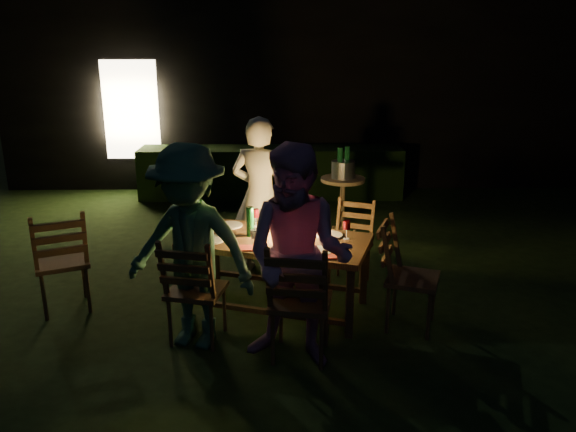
{
  "coord_description": "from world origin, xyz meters",
  "views": [
    {
      "loc": [
        -0.38,
        -5.17,
        2.43
      ],
      "look_at": [
        -0.29,
        -0.06,
        0.84
      ],
      "focal_mm": 35.0,
      "sensor_mm": 36.0,
      "label": 1
    }
  ],
  "objects_px": {
    "dining_table": "(276,246)",
    "bottle_table": "(250,222)",
    "chair_near_right": "(300,321)",
    "bottle_bucket_a": "(340,166)",
    "ice_bucket": "(343,169)",
    "chair_near_left": "(197,308)",
    "chair_far_left": "(259,249)",
    "person_opp_right": "(298,258)",
    "person_opp_left": "(190,248)",
    "side_table": "(343,185)",
    "chair_far_right": "(350,259)",
    "person_house_side": "(260,196)",
    "bottle_bucket_b": "(347,165)",
    "chair_end": "(409,295)",
    "lantern": "(283,221)",
    "chair_spare": "(64,279)"
  },
  "relations": [
    {
      "from": "dining_table",
      "to": "bottle_table",
      "type": "xyz_separation_m",
      "value": [
        -0.24,
        0.08,
        0.21
      ]
    },
    {
      "from": "chair_near_right",
      "to": "bottle_bucket_a",
      "type": "relative_size",
      "value": 3.26
    },
    {
      "from": "bottle_table",
      "to": "ice_bucket",
      "type": "relative_size",
      "value": 0.93
    },
    {
      "from": "chair_near_left",
      "to": "bottle_table",
      "type": "xyz_separation_m",
      "value": [
        0.43,
        0.67,
        0.54
      ]
    },
    {
      "from": "bottle_bucket_a",
      "to": "ice_bucket",
      "type": "bearing_deg",
      "value": 38.66
    },
    {
      "from": "bottle_bucket_a",
      "to": "bottle_table",
      "type": "bearing_deg",
      "value": -117.5
    },
    {
      "from": "chair_far_left",
      "to": "person_opp_right",
      "type": "bearing_deg",
      "value": 115.37
    },
    {
      "from": "person_opp_left",
      "to": "bottle_table",
      "type": "distance_m",
      "value": 0.84
    },
    {
      "from": "side_table",
      "to": "ice_bucket",
      "type": "xyz_separation_m",
      "value": [
        0.0,
        -0.0,
        0.2
      ]
    },
    {
      "from": "chair_far_right",
      "to": "bottle_bucket_a",
      "type": "relative_size",
      "value": 2.81
    },
    {
      "from": "chair_near_right",
      "to": "person_opp_right",
      "type": "distance_m",
      "value": 0.56
    },
    {
      "from": "person_house_side",
      "to": "bottle_table",
      "type": "xyz_separation_m",
      "value": [
        -0.07,
        -0.84,
        -0.01
      ]
    },
    {
      "from": "person_opp_right",
      "to": "bottle_bucket_b",
      "type": "distance_m",
      "value": 3.16
    },
    {
      "from": "side_table",
      "to": "bottle_bucket_b",
      "type": "xyz_separation_m",
      "value": [
        0.05,
        0.04,
        0.25
      ]
    },
    {
      "from": "bottle_table",
      "to": "chair_near_left",
      "type": "bearing_deg",
      "value": -122.58
    },
    {
      "from": "chair_far_right",
      "to": "chair_end",
      "type": "relative_size",
      "value": 0.89
    },
    {
      "from": "lantern",
      "to": "bottle_bucket_b",
      "type": "xyz_separation_m",
      "value": [
        0.84,
        2.12,
        0.07
      ]
    },
    {
      "from": "person_opp_right",
      "to": "chair_end",
      "type": "bearing_deg",
      "value": 46.5
    },
    {
      "from": "lantern",
      "to": "side_table",
      "type": "height_order",
      "value": "lantern"
    },
    {
      "from": "chair_far_right",
      "to": "ice_bucket",
      "type": "relative_size",
      "value": 3.0
    },
    {
      "from": "person_house_side",
      "to": "chair_far_right",
      "type": "bearing_deg",
      "value": 177.06
    },
    {
      "from": "bottle_table",
      "to": "side_table",
      "type": "xyz_separation_m",
      "value": [
        1.09,
        2.04,
        -0.17
      ]
    },
    {
      "from": "chair_far_left",
      "to": "bottle_bucket_b",
      "type": "relative_size",
      "value": 2.79
    },
    {
      "from": "dining_table",
      "to": "bottle_bucket_a",
      "type": "distance_m",
      "value": 2.24
    },
    {
      "from": "dining_table",
      "to": "bottle_bucket_b",
      "type": "distance_m",
      "value": 2.35
    },
    {
      "from": "chair_near_right",
      "to": "chair_spare",
      "type": "xyz_separation_m",
      "value": [
        -2.17,
        0.88,
        -0.0
      ]
    },
    {
      "from": "ice_bucket",
      "to": "lantern",
      "type": "bearing_deg",
      "value": -110.74
    },
    {
      "from": "chair_near_left",
      "to": "chair_end",
      "type": "relative_size",
      "value": 0.98
    },
    {
      "from": "chair_spare",
      "to": "bottle_bucket_b",
      "type": "bearing_deg",
      "value": 12.57
    },
    {
      "from": "lantern",
      "to": "bottle_bucket_b",
      "type": "relative_size",
      "value": 1.09
    },
    {
      "from": "ice_bucket",
      "to": "bottle_bucket_a",
      "type": "relative_size",
      "value": 0.94
    },
    {
      "from": "bottle_bucket_b",
      "to": "person_house_side",
      "type": "bearing_deg",
      "value": -131.01
    },
    {
      "from": "chair_far_left",
      "to": "person_house_side",
      "type": "distance_m",
      "value": 0.58
    },
    {
      "from": "chair_far_left",
      "to": "bottle_bucket_b",
      "type": "distance_m",
      "value": 1.81
    },
    {
      "from": "chair_near_right",
      "to": "lantern",
      "type": "height_order",
      "value": "lantern"
    },
    {
      "from": "chair_near_left",
      "to": "ice_bucket",
      "type": "relative_size",
      "value": 3.29
    },
    {
      "from": "chair_near_right",
      "to": "side_table",
      "type": "bearing_deg",
      "value": 88.21
    },
    {
      "from": "chair_far_left",
      "to": "bottle_bucket_a",
      "type": "distance_m",
      "value": 1.69
    },
    {
      "from": "chair_far_left",
      "to": "chair_spare",
      "type": "height_order",
      "value": "chair_spare"
    },
    {
      "from": "chair_far_left",
      "to": "person_opp_right",
      "type": "height_order",
      "value": "person_opp_right"
    },
    {
      "from": "person_opp_left",
      "to": "ice_bucket",
      "type": "xyz_separation_m",
      "value": [
        1.53,
        2.75,
        0.03
      ]
    },
    {
      "from": "side_table",
      "to": "bottle_bucket_b",
      "type": "height_order",
      "value": "bottle_bucket_b"
    },
    {
      "from": "chair_spare",
      "to": "chair_near_left",
      "type": "bearing_deg",
      "value": -48.44
    },
    {
      "from": "chair_end",
      "to": "chair_far_right",
      "type": "bearing_deg",
      "value": -136.15
    },
    {
      "from": "dining_table",
      "to": "person_opp_left",
      "type": "distance_m",
      "value": 0.96
    },
    {
      "from": "person_opp_right",
      "to": "bottle_bucket_b",
      "type": "xyz_separation_m",
      "value": [
        0.73,
        3.07,
        0.05
      ]
    },
    {
      "from": "bottle_bucket_a",
      "to": "chair_far_left",
      "type": "bearing_deg",
      "value": -129.47
    },
    {
      "from": "side_table",
      "to": "ice_bucket",
      "type": "relative_size",
      "value": 2.55
    },
    {
      "from": "chair_near_left",
      "to": "chair_far_left",
      "type": "relative_size",
      "value": 1.1
    },
    {
      "from": "lantern",
      "to": "bottle_bucket_a",
      "type": "height_order",
      "value": "bottle_bucket_a"
    }
  ]
}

